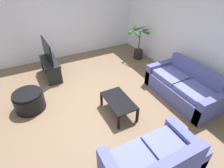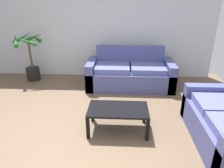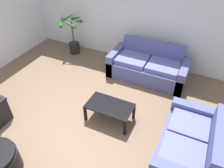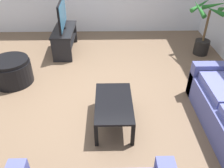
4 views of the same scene
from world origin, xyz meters
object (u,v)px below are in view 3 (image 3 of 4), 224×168
(couch_loveseat, at_px, (189,147))
(coffee_table, at_px, (110,107))
(potted_palm, at_px, (73,37))
(couch_main, at_px, (148,67))

(couch_loveseat, bearing_deg, coffee_table, 171.34)
(potted_palm, bearing_deg, couch_loveseat, -30.91)
(couch_main, bearing_deg, couch_loveseat, -55.86)
(couch_loveseat, xyz_separation_m, potted_palm, (-3.86, 2.31, 0.24))
(couch_main, height_order, coffee_table, couch_main)
(couch_main, distance_m, coffee_table, 1.81)
(couch_main, relative_size, potted_palm, 1.66)
(coffee_table, height_order, potted_palm, potted_palm)
(potted_palm, bearing_deg, couch_main, -6.19)
(couch_loveseat, height_order, coffee_table, couch_loveseat)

